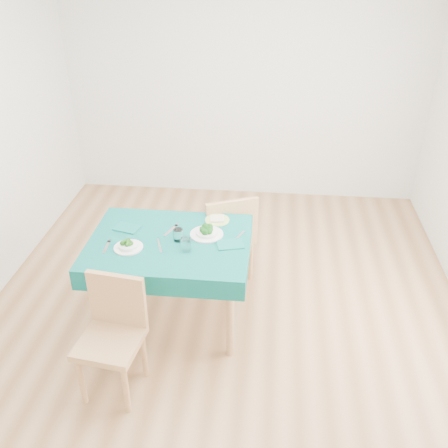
# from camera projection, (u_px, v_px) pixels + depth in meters

# --- Properties ---
(room_shell) EXTENTS (4.02, 4.52, 2.73)m
(room_shell) POSITION_uv_depth(u_px,v_px,m) (224.00, 163.00, 3.51)
(room_shell) COLOR brown
(room_shell) RESTS_ON ground
(table) EXTENTS (1.20, 0.91, 0.76)m
(table) POSITION_uv_depth(u_px,v_px,m) (172.00, 281.00, 3.93)
(table) COLOR #07544E
(table) RESTS_ON ground
(chair_near) EXTENTS (0.45, 0.48, 0.99)m
(chair_near) POSITION_uv_depth(u_px,v_px,m) (109.00, 335.00, 3.24)
(chair_near) COLOR #AC7F51
(chair_near) RESTS_ON ground
(chair_far) EXTENTS (0.62, 0.64, 1.14)m
(chair_far) POSITION_uv_depth(u_px,v_px,m) (224.00, 219.00, 4.40)
(chair_far) COLOR #AC7F51
(chair_far) RESTS_ON ground
(bowl_near) EXTENTS (0.21, 0.21, 0.07)m
(bowl_near) POSITION_uv_depth(u_px,v_px,m) (128.00, 244.00, 3.63)
(bowl_near) COLOR white
(bowl_near) RESTS_ON table
(bowl_far) EXTENTS (0.25, 0.25, 0.08)m
(bowl_far) POSITION_uv_depth(u_px,v_px,m) (207.00, 231.00, 3.78)
(bowl_far) COLOR white
(bowl_far) RESTS_ON table
(fork_near) EXTENTS (0.03, 0.17, 0.00)m
(fork_near) POSITION_uv_depth(u_px,v_px,m) (107.00, 247.00, 3.66)
(fork_near) COLOR silver
(fork_near) RESTS_ON table
(knife_near) EXTENTS (0.08, 0.19, 0.00)m
(knife_near) POSITION_uv_depth(u_px,v_px,m) (159.00, 246.00, 3.67)
(knife_near) COLOR silver
(knife_near) RESTS_ON table
(fork_far) EXTENTS (0.09, 0.19, 0.00)m
(fork_far) POSITION_uv_depth(u_px,v_px,m) (171.00, 230.00, 3.86)
(fork_far) COLOR silver
(fork_far) RESTS_ON table
(knife_far) EXTENTS (0.11, 0.22, 0.00)m
(knife_far) POSITION_uv_depth(u_px,v_px,m) (237.00, 238.00, 3.76)
(knife_far) COLOR silver
(knife_far) RESTS_ON table
(napkin_near) EXTENTS (0.22, 0.18, 0.01)m
(napkin_near) POSITION_uv_depth(u_px,v_px,m) (127.00, 228.00, 3.88)
(napkin_near) COLOR #0B5D56
(napkin_near) RESTS_ON table
(napkin_far) EXTENTS (0.22, 0.18, 0.01)m
(napkin_far) POSITION_uv_depth(u_px,v_px,m) (230.00, 244.00, 3.68)
(napkin_far) COLOR #0B5D56
(napkin_far) RESTS_ON table
(tumbler_center) EXTENTS (0.07, 0.07, 0.09)m
(tumbler_center) POSITION_uv_depth(u_px,v_px,m) (178.00, 235.00, 3.71)
(tumbler_center) COLOR white
(tumbler_center) RESTS_ON table
(tumbler_side) EXTENTS (0.08, 0.08, 0.10)m
(tumbler_side) POSITION_uv_depth(u_px,v_px,m) (186.00, 244.00, 3.60)
(tumbler_side) COLOR white
(tumbler_side) RESTS_ON table
(side_plate) EXTENTS (0.20, 0.20, 0.01)m
(side_plate) POSITION_uv_depth(u_px,v_px,m) (217.00, 220.00, 3.99)
(side_plate) COLOR #B2D166
(side_plate) RESTS_ON table
(bread_slice) EXTENTS (0.12, 0.12, 0.02)m
(bread_slice) POSITION_uv_depth(u_px,v_px,m) (217.00, 219.00, 3.98)
(bread_slice) COLOR beige
(bread_slice) RESTS_ON side_plate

